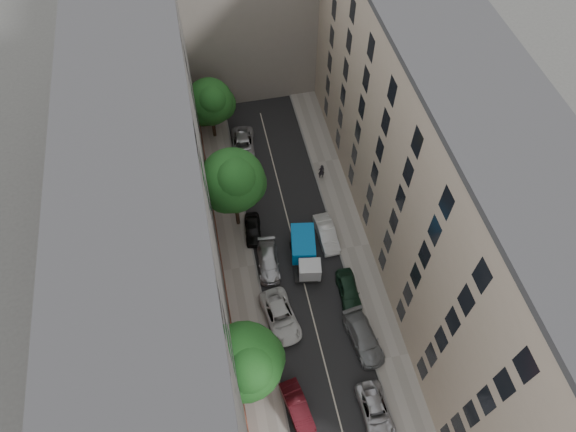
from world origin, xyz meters
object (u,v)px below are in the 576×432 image
object	(u,v)px
car_left_6	(243,145)
car_right_3	(326,234)
car_left_2	(281,316)
tree_near	(246,363)
car_left_1	(297,407)
car_left_5	(250,175)
tarp_truck	(305,252)
tree_far	(211,103)
car_right_0	(376,412)
car_left_3	(268,261)
car_left_4	(253,229)
tree_mid	(234,183)
lamp_post	(261,354)
pedestrian	(321,171)
car_right_2	(349,290)
car_right_1	(364,338)

from	to	relation	value
car_left_6	car_right_3	xyz separation A→B (m)	(5.97, -13.00, 0.01)
car_left_2	car_left_6	distance (m)	20.40
car_left_6	tree_near	distance (m)	26.47
car_left_1	car_left_5	bearing A→B (deg)	79.47
tarp_truck	tree_far	size ratio (longest dim) A/B	0.75
car_left_1	car_left_5	world-z (taller)	car_left_5
car_left_5	car_right_0	world-z (taller)	car_left_5
car_left_2	car_left_3	xyz separation A→B (m)	(0.00, 5.60, -0.06)
car_left_4	car_left_1	bearing A→B (deg)	-82.28
car_left_3	tree_mid	bearing A→B (deg)	116.46
car_left_2	lamp_post	distance (m)	5.61
car_right_3	pedestrian	size ratio (longest dim) A/B	2.44
car_right_2	pedestrian	xyz separation A→B (m)	(0.90, 13.56, 0.35)
car_left_1	car_left_2	size ratio (longest dim) A/B	0.80
car_right_3	pedestrian	xyz separation A→B (m)	(1.33, 7.36, 0.33)
tarp_truck	car_right_1	size ratio (longest dim) A/B	1.07
car_left_6	car_right_2	bearing A→B (deg)	-64.41
car_left_6	lamp_post	world-z (taller)	lamp_post
car_left_6	car_right_0	distance (m)	30.13
tree_mid	tree_far	xyz separation A→B (m)	(-0.75, 12.25, -1.61)
tree_mid	car_right_2	bearing A→B (deg)	-48.71
car_left_4	tree_near	world-z (taller)	tree_near
car_left_5	tree_far	size ratio (longest dim) A/B	0.59
tree_near	pedestrian	world-z (taller)	tree_near
car_left_3	tree_far	xyz separation A→B (m)	(-2.69, 17.35, 4.24)
car_left_5	lamp_post	size ratio (longest dim) A/B	0.73
car_left_5	lamp_post	distance (m)	20.52
car_left_1	car_right_0	distance (m)	6.04
car_left_6	tree_near	xyz separation A→B (m)	(-3.50, -25.71, 5.26)
car_right_0	car_right_3	size ratio (longest dim) A/B	1.04
tarp_truck	car_left_4	distance (m)	5.78
car_left_3	car_right_1	distance (m)	10.99
car_left_4	car_left_5	world-z (taller)	car_left_5
car_right_2	tree_far	size ratio (longest dim) A/B	0.58
tarp_truck	lamp_post	distance (m)	11.41
car_right_1	tarp_truck	bearing A→B (deg)	101.21
car_left_6	car_right_0	world-z (taller)	car_left_6
tree_mid	tree_far	size ratio (longest dim) A/B	1.30
car_left_5	car_right_1	size ratio (longest dim) A/B	0.84
car_right_1	tree_near	size ratio (longest dim) A/B	0.58
car_left_5	car_right_1	distance (m)	20.44
car_right_2	tree_near	xyz separation A→B (m)	(-9.90, -6.51, 5.27)
tarp_truck	tree_near	distance (m)	13.64
tree_far	pedestrian	bearing A→B (deg)	-39.34
car_right_3	car_right_0	bearing A→B (deg)	-93.31
tree_far	pedestrian	distance (m)	13.47
car_left_3	pedestrian	world-z (taller)	pedestrian
car_left_2	car_right_3	bearing A→B (deg)	42.48
tarp_truck	car_left_6	world-z (taller)	tarp_truck
car_right_2	pedestrian	world-z (taller)	pedestrian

